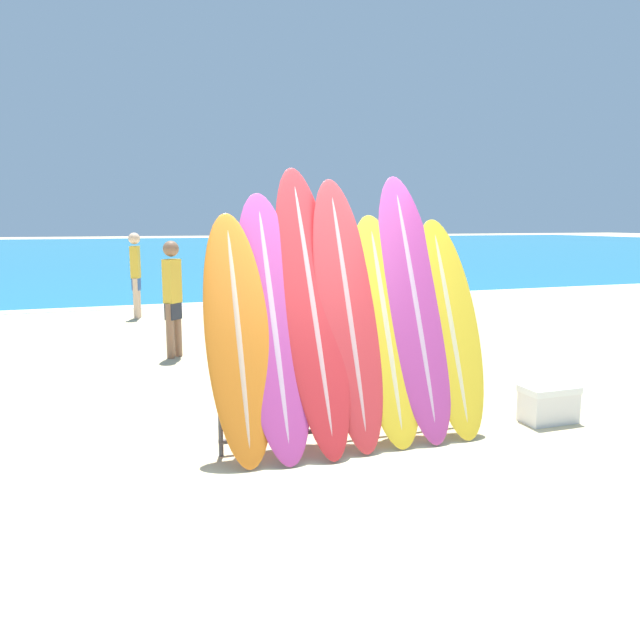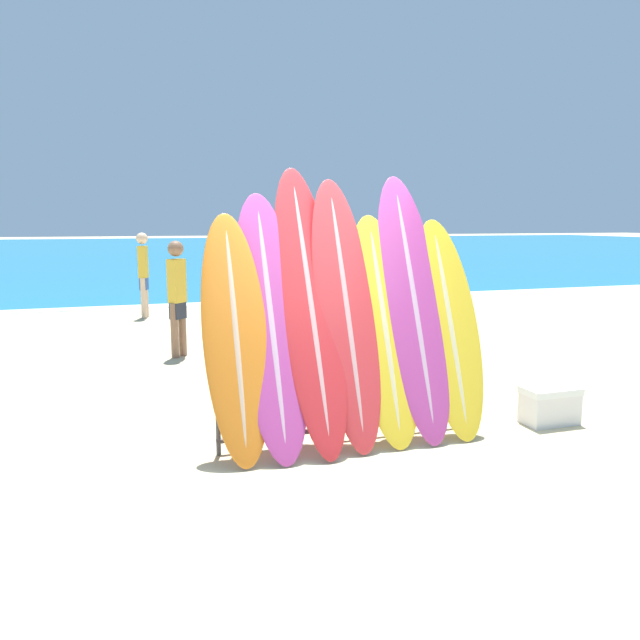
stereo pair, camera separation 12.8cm
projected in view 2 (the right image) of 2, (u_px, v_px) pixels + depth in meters
ground_plane at (347, 458)px, 5.18m from camera, size 160.00×160.00×0.00m
ocean_water at (143, 250)px, 42.19m from camera, size 120.00×60.00×0.01m
surfboard_rack at (348, 385)px, 5.53m from camera, size 2.36×0.04×0.95m
surfboard_slot_0 at (235, 336)px, 5.14m from camera, size 0.54×0.90×2.03m
surfboard_slot_1 at (271, 322)px, 5.28m from camera, size 0.58×1.08×2.21m
surfboard_slot_2 at (310, 305)px, 5.42m from camera, size 0.55×1.26×2.46m
surfboard_slot_3 at (346, 310)px, 5.48m from camera, size 0.55×1.05×2.35m
surfboard_slot_4 at (384, 328)px, 5.56m from camera, size 0.59×0.87×2.02m
surfboard_slot_5 at (413, 305)px, 5.69m from camera, size 0.59×1.06×2.39m
surfboard_slot_6 at (449, 326)px, 5.75m from camera, size 0.59×0.86×1.98m
person_near_water at (177, 294)px, 8.93m from camera, size 0.28×0.28×1.68m
person_mid_beach at (143, 272)px, 12.60m from camera, size 0.23×0.29×1.72m
person_far_left at (384, 287)px, 9.82m from camera, size 0.29×0.27×1.70m
cooler_box at (550, 405)px, 6.05m from camera, size 0.54×0.31×0.36m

